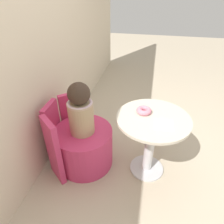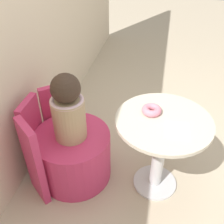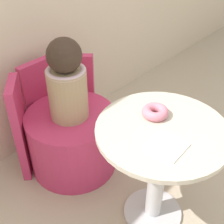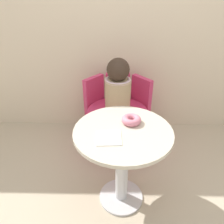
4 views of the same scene
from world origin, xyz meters
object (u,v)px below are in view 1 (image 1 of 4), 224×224
Objects in this scene: tub_chair at (84,147)px; child_figure at (80,110)px; donut at (144,111)px; round_table at (151,134)px.

child_figure is at bearing 180.00° from tub_chair.
tub_chair is 4.33× the size of donut.
round_table is at bearing -87.18° from tub_chair.
donut is at bearing -80.98° from child_figure.
donut is (0.09, -0.56, 0.47)m from tub_chair.
child_figure is 3.81× the size of donut.
child_figure is (-0.03, 0.65, 0.19)m from round_table.
tub_chair is at bearing 99.02° from donut.
round_table is 1.28× the size of child_figure.
round_table is 0.68m from child_figure.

